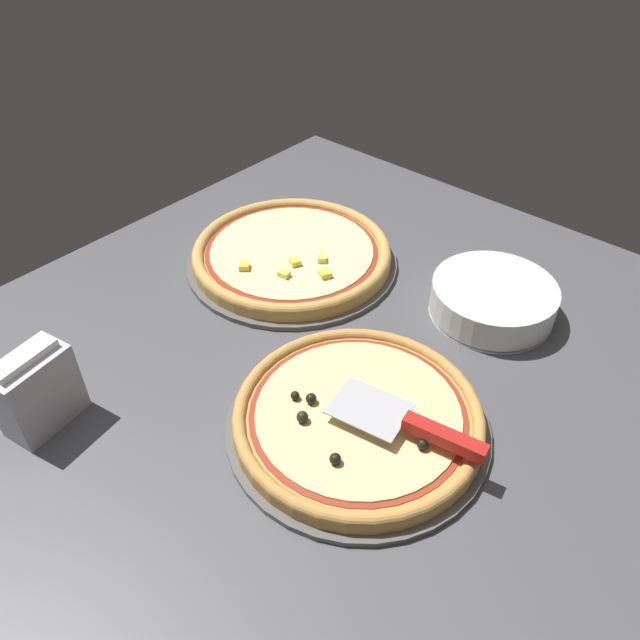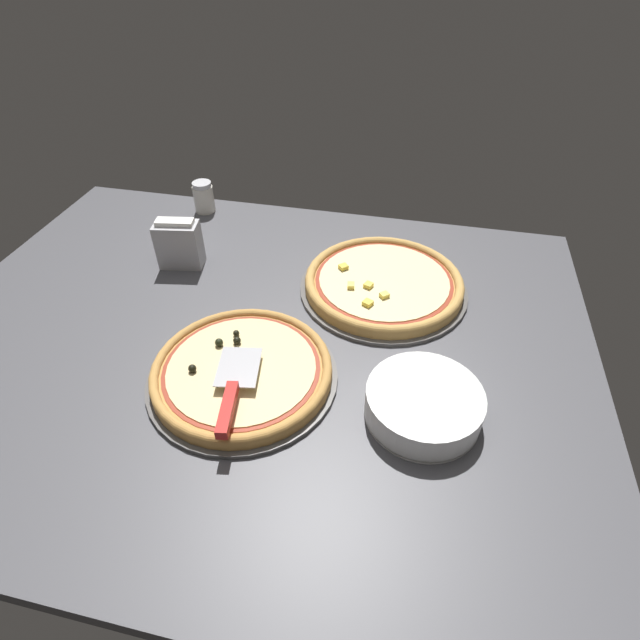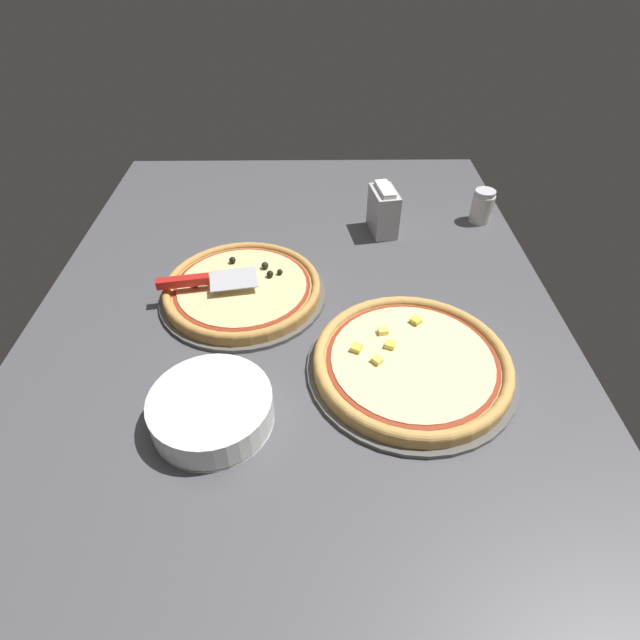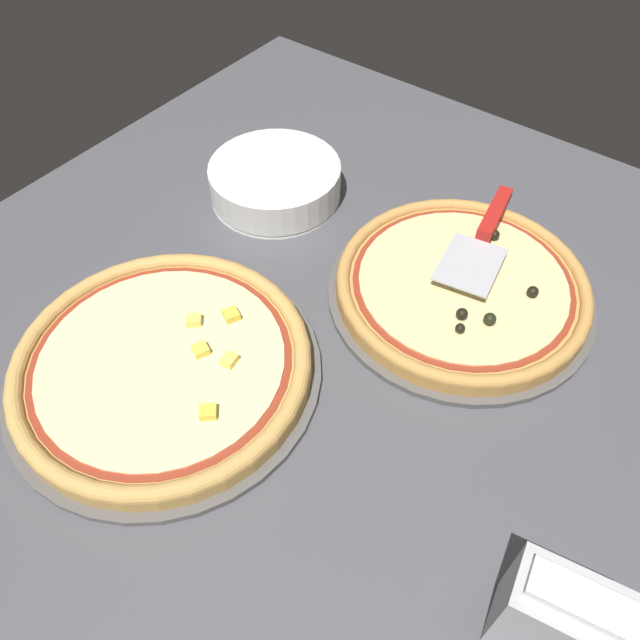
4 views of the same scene
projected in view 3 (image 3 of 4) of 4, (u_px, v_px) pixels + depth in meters
ground_plane at (298, 295)px, 123.64cm from camera, size 153.91×121.89×3.60cm
pizza_pan_front at (243, 295)px, 120.10cm from camera, size 39.69×39.69×1.00cm
pizza_front at (242, 288)px, 118.74cm from camera, size 37.31×37.31×4.20cm
pizza_pan_back at (411, 369)px, 101.63cm from camera, size 42.42×42.42×1.00cm
pizza_back at (412, 361)px, 100.26cm from camera, size 39.88×39.88×3.52cm
serving_spatula at (198, 281)px, 115.23cm from camera, size 10.00×23.48×2.00cm
plate_stack at (212, 409)px, 90.32cm from camera, size 22.40×22.40×6.30cm
parmesan_shaker at (482, 206)px, 144.67cm from camera, size 6.30×6.30×9.63cm
napkin_holder at (383, 211)px, 139.03cm from camera, size 12.26×8.13×13.61cm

